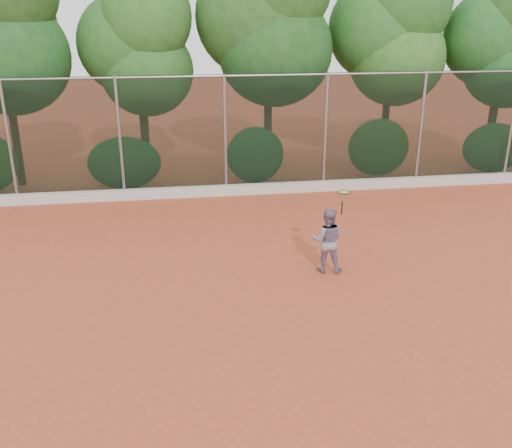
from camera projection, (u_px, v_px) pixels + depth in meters
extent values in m
plane|color=#B8492B|center=(264.00, 305.00, 10.72)|extent=(80.00, 80.00, 0.00)
cube|color=beige|center=(227.00, 190.00, 16.97)|extent=(24.00, 0.20, 0.30)
imported|color=slate|center=(327.00, 240.00, 11.86)|extent=(0.80, 0.70, 1.40)
cube|color=black|center=(225.00, 136.00, 16.57)|extent=(24.00, 0.01, 3.50)
cylinder|color=gray|center=(224.00, 76.00, 15.97)|extent=(24.00, 0.06, 0.06)
cylinder|color=gray|center=(9.00, 143.00, 15.74)|extent=(0.09, 0.09, 3.50)
cylinder|color=gray|center=(120.00, 139.00, 16.16)|extent=(0.09, 0.09, 3.50)
cylinder|color=gray|center=(225.00, 136.00, 16.57)|extent=(0.09, 0.09, 3.50)
cylinder|color=gray|center=(325.00, 133.00, 16.99)|extent=(0.09, 0.09, 3.50)
cylinder|color=gray|center=(421.00, 130.00, 17.41)|extent=(0.09, 0.09, 3.50)
cylinder|color=gray|center=(511.00, 127.00, 17.83)|extent=(0.09, 0.09, 3.50)
cylinder|color=#442B1A|center=(16.00, 139.00, 17.56)|extent=(0.24, 0.24, 2.90)
ellipsoid|color=#2A6727|center=(10.00, 57.00, 16.63)|extent=(3.50, 2.90, 3.40)
cylinder|color=#3F2618|center=(145.00, 140.00, 18.56)|extent=(0.28, 0.28, 2.40)
ellipsoid|color=#25571E|center=(147.00, 71.00, 17.72)|extent=(2.90, 2.40, 2.80)
ellipsoid|color=#22541D|center=(129.00, 44.00, 17.64)|extent=(3.20, 2.70, 3.10)
ellipsoid|color=#25591E|center=(146.00, 16.00, 16.98)|extent=(2.70, 2.30, 2.90)
cylinder|color=#442B1A|center=(268.00, 129.00, 18.73)|extent=(0.26, 0.26, 3.00)
ellipsoid|color=#2A6426|center=(275.00, 50.00, 17.78)|extent=(3.60, 3.00, 3.50)
ellipsoid|color=#346C29|center=(258.00, 16.00, 17.64)|extent=(3.90, 3.20, 3.80)
cylinder|color=#3D2417|center=(384.00, 129.00, 19.54)|extent=(0.24, 0.24, 2.70)
ellipsoid|color=#2D5E20|center=(397.00, 58.00, 18.65)|extent=(3.20, 2.70, 3.10)
ellipsoid|color=#21571E|center=(381.00, 29.00, 18.54)|extent=(3.50, 2.90, 3.40)
ellipsoid|color=#1F541C|center=(406.00, 2.00, 17.97)|extent=(3.00, 2.50, 3.10)
cylinder|color=#3D2A17|center=(491.00, 131.00, 19.73)|extent=(0.28, 0.28, 2.50)
ellipsoid|color=#2D762E|center=(508.00, 64.00, 18.86)|extent=(3.00, 2.50, 2.90)
ellipsoid|color=#2E732B|center=(492.00, 38.00, 18.79)|extent=(3.30, 2.80, 3.20)
ellipsoid|color=#255E23|center=(124.00, 163.00, 17.21)|extent=(2.20, 1.16, 1.60)
ellipsoid|color=#276629|center=(255.00, 155.00, 17.74)|extent=(1.80, 1.04, 1.76)
ellipsoid|color=#306225|center=(378.00, 147.00, 18.26)|extent=(2.00, 1.10, 1.84)
ellipsoid|color=#2C6325|center=(494.00, 148.00, 18.87)|extent=(2.16, 1.12, 1.64)
cylinder|color=black|center=(342.00, 208.00, 11.51)|extent=(0.03, 0.04, 0.28)
torus|color=black|center=(344.00, 192.00, 11.34)|extent=(0.31, 0.31, 0.03)
cylinder|color=#B5D63F|center=(344.00, 192.00, 11.34)|extent=(0.26, 0.26, 0.01)
sphere|color=yellow|center=(222.00, 196.00, 11.34)|extent=(0.07, 0.07, 0.07)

